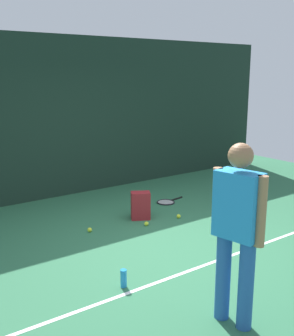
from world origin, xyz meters
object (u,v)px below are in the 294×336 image
(backpack, at_px, (140,206))
(tennis_player, at_px, (237,225))
(water_bottle, at_px, (124,278))
(tennis_ball_by_fence, at_px, (90,230))
(tennis_ball_far_left, at_px, (179,216))
(tennis_ball_near_player, at_px, (146,224))
(tennis_racket, at_px, (167,202))

(backpack, bearing_deg, tennis_player, 101.27)
(tennis_player, bearing_deg, water_bottle, -168.57)
(tennis_player, relative_size, tennis_ball_by_fence, 25.76)
(tennis_player, height_order, tennis_ball_far_left, tennis_player)
(tennis_ball_near_player, height_order, water_bottle, water_bottle)
(backpack, bearing_deg, tennis_racket, -125.53)
(tennis_ball_near_player, xyz_separation_m, water_bottle, (-1.28, -1.35, 0.07))
(backpack, distance_m, tennis_ball_by_fence, 0.96)
(backpack, bearing_deg, tennis_ball_by_fence, 31.92)
(tennis_racket, xyz_separation_m, tennis_ball_near_player, (-0.98, -0.73, 0.02))
(tennis_player, xyz_separation_m, tennis_racket, (1.79, 3.23, -0.95))
(tennis_player, bearing_deg, tennis_racket, 140.16)
(tennis_ball_far_left, relative_size, water_bottle, 0.33)
(tennis_player, bearing_deg, backpack, 150.98)
(tennis_player, relative_size, tennis_ball_far_left, 25.76)
(tennis_ball_near_player, height_order, tennis_ball_far_left, same)
(tennis_ball_by_fence, distance_m, tennis_ball_far_left, 1.47)
(tennis_racket, distance_m, backpack, 0.97)
(tennis_ball_near_player, xyz_separation_m, tennis_ball_by_fence, (-0.82, 0.28, 0.00))
(tennis_racket, bearing_deg, tennis_player, 51.41)
(tennis_racket, bearing_deg, tennis_ball_far_left, 54.88)
(backpack, height_order, water_bottle, backpack)
(tennis_player, height_order, water_bottle, tennis_player)
(backpack, relative_size, water_bottle, 2.20)
(tennis_player, relative_size, water_bottle, 8.49)
(backpack, distance_m, tennis_ball_near_player, 0.39)
(tennis_ball_near_player, bearing_deg, tennis_ball_far_left, -2.79)
(tennis_ball_near_player, distance_m, tennis_ball_by_fence, 0.87)
(tennis_racket, height_order, backpack, backpack)
(tennis_racket, relative_size, tennis_ball_near_player, 9.59)
(tennis_player, xyz_separation_m, backpack, (0.93, 2.83, -0.76))
(backpack, xyz_separation_m, tennis_ball_by_fence, (-0.94, -0.04, -0.18))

